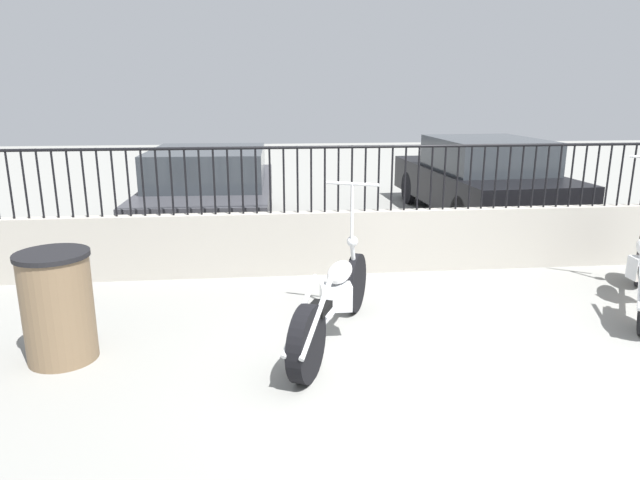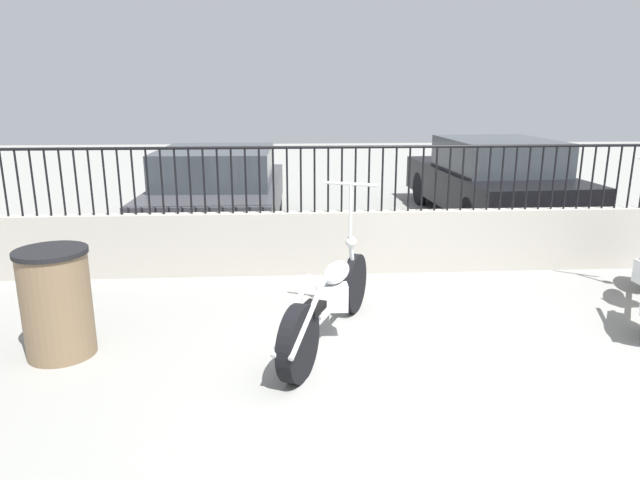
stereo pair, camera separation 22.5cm
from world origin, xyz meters
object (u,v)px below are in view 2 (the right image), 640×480
Objects in this scene: trash_bin at (57,303)px; car_dark_grey at (219,190)px; motorcycle_silver at (326,305)px; car_black at (492,179)px.

trash_bin is 0.22× the size of car_dark_grey.
car_dark_grey is at bearing 41.51° from motorcycle_silver.
trash_bin is at bearing 170.31° from car_dark_grey.
trash_bin is 4.54m from car_dark_grey.
trash_bin is 0.22× the size of car_black.
car_black is (4.69, 0.57, 0.03)m from car_dark_grey.
car_black is (5.60, 5.02, 0.23)m from trash_bin.
motorcycle_silver is 2.31m from trash_bin.
car_dark_grey is (0.91, 4.45, 0.19)m from trash_bin.
motorcycle_silver is 5.99m from car_black.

